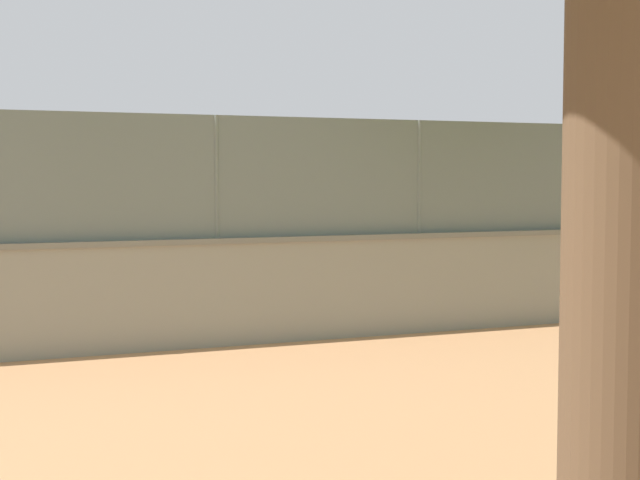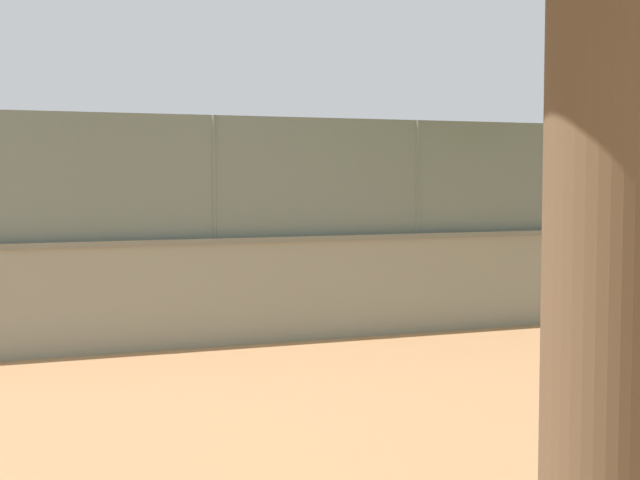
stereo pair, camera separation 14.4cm
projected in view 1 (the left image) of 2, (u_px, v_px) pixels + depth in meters
The scene contains 7 objects.
ground_plane at pixel (248, 270), 24.69m from camera, with size 260.00×260.00×0.00m, color tan.
perimeter_wall at pixel (418, 282), 14.75m from camera, with size 32.95×1.42×1.54m.
fence_panel_on_wall at pixel (419, 177), 14.64m from camera, with size 32.35×1.12×1.73m.
player_foreground_swinging at pixel (83, 266), 16.19m from camera, with size 0.68×1.10×1.51m.
player_at_service_line at pixel (334, 251), 18.76m from camera, with size 0.82×1.12×1.61m.
player_baseline_waiting at pixel (367, 232), 24.33m from camera, with size 1.03×0.70×1.67m.
sports_ball at pixel (93, 261), 14.56m from camera, with size 0.19×0.19×0.19m, color white.
Camera 1 is at (8.38, 23.19, 2.40)m, focal length 53.43 mm.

